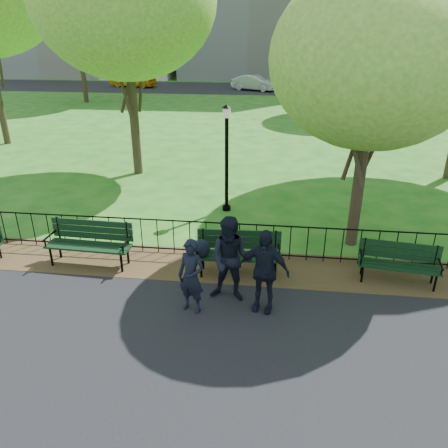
# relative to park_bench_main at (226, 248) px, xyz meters

# --- Properties ---
(ground) EXTENTS (120.00, 120.00, 0.00)m
(ground) POSITION_rel_park_bench_main_xyz_m (0.02, -1.20, -0.64)
(ground) COLOR #1D5C18
(dirt_strip) EXTENTS (60.00, 1.60, 0.01)m
(dirt_strip) POSITION_rel_park_bench_main_xyz_m (0.02, 0.30, -0.62)
(dirt_strip) COLOR #3C2D18
(dirt_strip) RESTS_ON ground
(far_street) EXTENTS (70.00, 9.00, 0.01)m
(far_street) POSITION_rel_park_bench_main_xyz_m (0.02, 33.80, -0.63)
(far_street) COLOR black
(far_street) RESTS_ON ground
(iron_fence) EXTENTS (24.06, 0.06, 1.00)m
(iron_fence) POSITION_rel_park_bench_main_xyz_m (0.02, 0.80, -0.14)
(iron_fence) COLOR black
(iron_fence) RESTS_ON ground
(park_bench_main) EXTENTS (1.94, 0.68, 1.06)m
(park_bench_main) POSITION_rel_park_bench_main_xyz_m (0.00, 0.00, 0.00)
(park_bench_main) COLOR black
(park_bench_main) RESTS_ON ground
(park_bench_left_a) EXTENTS (2.00, 0.70, 1.12)m
(park_bench_left_a) POSITION_rel_park_bench_main_xyz_m (-3.19, 0.11, 0.00)
(park_bench_left_a) COLOR black
(park_bench_left_a) RESTS_ON ground
(park_bench_right_a) EXTENTS (1.74, 0.74, 0.96)m
(park_bench_right_a) POSITION_rel_park_bench_main_xyz_m (3.73, 0.13, -0.09)
(park_bench_right_a) COLOR black
(park_bench_right_a) RESTS_ON ground
(lamppost) EXTENTS (0.28, 0.28, 3.16)m
(lamppost) POSITION_rel_park_bench_main_xyz_m (-0.43, 3.76, 1.08)
(lamppost) COLOR black
(lamppost) RESTS_ON ground
(tree_near_e) EXTENTS (4.61, 4.61, 6.42)m
(tree_near_e) POSITION_rel_park_bench_main_xyz_m (3.01, 1.89, 3.82)
(tree_near_e) COLOR #2D2116
(tree_near_e) RESTS_ON ground
(tree_far_w) EXTENTS (6.91, 6.91, 9.63)m
(tree_far_w) POSITION_rel_park_bench_main_xyz_m (-13.48, 23.88, 6.05)
(tree_far_w) COLOR #2D2116
(tree_far_w) RESTS_ON ground
(person_left) EXTENTS (0.64, 0.52, 1.51)m
(person_left) POSITION_rel_park_bench_main_xyz_m (-0.49, -1.49, 0.13)
(person_left) COLOR black
(person_left) RESTS_ON asphalt_path
(person_mid) EXTENTS (0.91, 0.55, 1.78)m
(person_mid) POSITION_rel_park_bench_main_xyz_m (0.21, -1.00, 0.27)
(person_mid) COLOR black
(person_mid) RESTS_ON asphalt_path
(person_right) EXTENTS (1.06, 0.61, 1.70)m
(person_right) POSITION_rel_park_bench_main_xyz_m (0.86, -1.27, 0.23)
(person_right) COLOR black
(person_right) RESTS_ON asphalt_path
(taxi) EXTENTS (4.87, 2.87, 1.55)m
(taxi) POSITION_rel_park_bench_main_xyz_m (-12.92, 33.69, 0.15)
(taxi) COLOR #F1B114
(taxi) RESTS_ON far_street
(sedan_silver) EXTENTS (4.32, 2.93, 1.35)m
(sedan_silver) POSITION_rel_park_bench_main_xyz_m (-1.25, 32.26, 0.05)
(sedan_silver) COLOR #B2B5BA
(sedan_silver) RESTS_ON far_street
(sedan_dark) EXTENTS (5.70, 3.75, 1.53)m
(sedan_dark) POSITION_rel_park_bench_main_xyz_m (12.73, 33.21, 0.14)
(sedan_dark) COLOR black
(sedan_dark) RESTS_ON far_street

